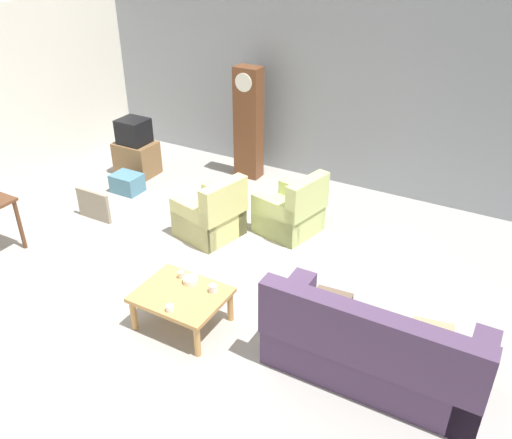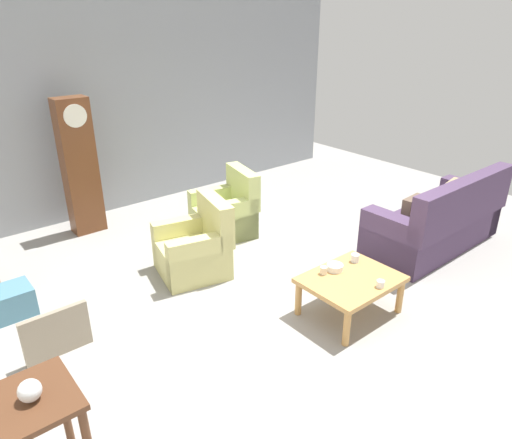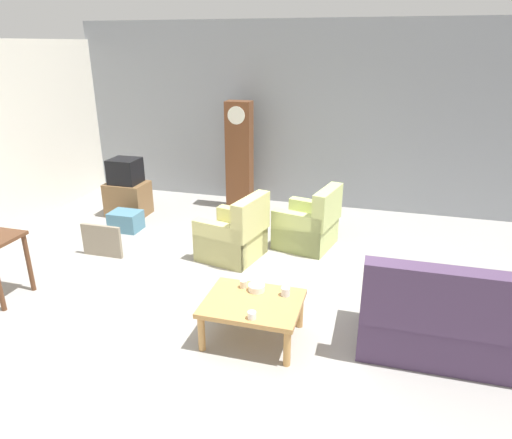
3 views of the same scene
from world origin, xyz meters
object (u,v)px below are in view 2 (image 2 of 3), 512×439
object	(u,v)px
framed_picture_leaning	(57,333)
cup_blue_rimmed	(355,258)
coffee_table_wood	(351,283)
cup_cream_tall	(324,270)
bowl_white_stacked	(335,267)
glass_dome_cloche	(30,391)
armchair_olive_near	(195,249)
storage_box_blue	(9,302)
couch_floral	(438,223)
grandfather_clock	(80,167)
armchair_olive_far	(226,213)
cup_white_porcelain	(380,284)

from	to	relation	value
framed_picture_leaning	cup_blue_rimmed	distance (m)	3.06
coffee_table_wood	cup_cream_tall	bearing A→B (deg)	125.35
cup_cream_tall	bowl_white_stacked	size ratio (longest dim) A/B	0.47
coffee_table_wood	glass_dome_cloche	xyz separation A→B (m)	(-3.05, -0.05, 0.47)
cup_blue_rimmed	armchair_olive_near	bearing A→B (deg)	124.41
storage_box_blue	coffee_table_wood	bearing A→B (deg)	-38.85
storage_box_blue	cup_cream_tall	size ratio (longest dim) A/B	5.82
bowl_white_stacked	couch_floral	bearing A→B (deg)	1.40
grandfather_clock	cup_cream_tall	distance (m)	3.74
armchair_olive_far	cup_blue_rimmed	xyz separation A→B (m)	(0.13, -2.21, 0.17)
armchair_olive_near	glass_dome_cloche	bearing A→B (deg)	-141.85
couch_floral	storage_box_blue	bearing A→B (deg)	157.95
armchair_olive_far	cup_white_porcelain	world-z (taller)	armchair_olive_far
grandfather_clock	bowl_white_stacked	xyz separation A→B (m)	(1.31, -3.55, -0.49)
framed_picture_leaning	armchair_olive_near	bearing A→B (deg)	14.62
coffee_table_wood	cup_blue_rimmed	xyz separation A→B (m)	(0.29, 0.19, 0.11)
framed_picture_leaning	cup_white_porcelain	bearing A→B (deg)	-30.68
bowl_white_stacked	framed_picture_leaning	bearing A→B (deg)	157.35
armchair_olive_near	cup_blue_rimmed	bearing A→B (deg)	-55.59
couch_floral	bowl_white_stacked	size ratio (longest dim) A/B	12.23
armchair_olive_far	armchair_olive_near	bearing A→B (deg)	-144.73
couch_floral	cup_cream_tall	size ratio (longest dim) A/B	25.91
framed_picture_leaning	bowl_white_stacked	distance (m)	2.77
glass_dome_cloche	cup_cream_tall	bearing A→B (deg)	5.65
couch_floral	coffee_table_wood	size ratio (longest dim) A/B	2.19
glass_dome_cloche	cup_cream_tall	xyz separation A→B (m)	(2.89, 0.29, -0.37)
armchair_olive_far	coffee_table_wood	xyz separation A→B (m)	(-0.16, -2.40, 0.06)
bowl_white_stacked	storage_box_blue	bearing A→B (deg)	143.70
armchair_olive_near	cup_cream_tall	world-z (taller)	armchair_olive_near
grandfather_clock	cup_cream_tall	bearing A→B (deg)	-71.77
coffee_table_wood	armchair_olive_near	bearing A→B (deg)	113.85
grandfather_clock	glass_dome_cloche	bearing A→B (deg)	-114.42
coffee_table_wood	cup_cream_tall	size ratio (longest dim) A/B	11.81
couch_floral	cup_blue_rimmed	size ratio (longest dim) A/B	23.75
couch_floral	cup_blue_rimmed	world-z (taller)	couch_floral
armchair_olive_near	cup_white_porcelain	xyz separation A→B (m)	(0.85, -2.04, 0.16)
armchair_olive_near	bowl_white_stacked	world-z (taller)	armchair_olive_near
coffee_table_wood	cup_cream_tall	world-z (taller)	cup_cream_tall
armchair_olive_near	storage_box_blue	xyz separation A→B (m)	(-1.99, 0.48, -0.15)
framed_picture_leaning	cup_cream_tall	xyz separation A→B (m)	(2.40, -1.04, 0.24)
coffee_table_wood	bowl_white_stacked	bearing A→B (deg)	94.94
couch_floral	cup_white_porcelain	bearing A→B (deg)	-164.47
coffee_table_wood	cup_cream_tall	xyz separation A→B (m)	(-0.17, 0.23, 0.10)
grandfather_clock	cup_white_porcelain	size ratio (longest dim) A/B	23.90
armchair_olive_far	cup_cream_tall	distance (m)	2.20
grandfather_clock	bowl_white_stacked	distance (m)	3.81
coffee_table_wood	grandfather_clock	bearing A→B (deg)	109.44
armchair_olive_near	coffee_table_wood	xyz separation A→B (m)	(0.77, -1.74, 0.06)
armchair_olive_near	cup_white_porcelain	size ratio (longest dim) A/B	11.80
glass_dome_cloche	cup_white_porcelain	size ratio (longest dim) A/B	1.77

